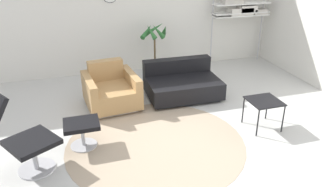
% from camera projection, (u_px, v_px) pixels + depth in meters
% --- Properties ---
extents(ground_plane, '(12.00, 12.00, 0.00)m').
position_uv_depth(ground_plane, '(163.00, 142.00, 4.59)').
color(ground_plane, silver).
extents(wall_back, '(12.00, 0.09, 2.80)m').
position_uv_depth(wall_back, '(121.00, 5.00, 6.67)').
color(wall_back, silver).
rests_on(wall_back, ground_plane).
extents(round_rug, '(2.48, 2.48, 0.01)m').
position_uv_depth(round_rug, '(156.00, 143.00, 4.56)').
color(round_rug, tan).
rests_on(round_rug, ground_plane).
extents(ottoman, '(0.47, 0.40, 0.37)m').
position_uv_depth(ottoman, '(82.00, 129.00, 4.39)').
color(ottoman, '#BCBCC1').
rests_on(ottoman, ground_plane).
extents(armchair_red, '(0.92, 0.97, 0.72)m').
position_uv_depth(armchair_red, '(111.00, 91.00, 5.53)').
color(armchair_red, silver).
rests_on(armchair_red, ground_plane).
extents(couch_low, '(1.29, 0.94, 0.61)m').
position_uv_depth(couch_low, '(182.00, 84.00, 5.93)').
color(couch_low, black).
rests_on(couch_low, ground_plane).
extents(side_table, '(0.46, 0.46, 0.45)m').
position_uv_depth(side_table, '(264.00, 103.00, 4.81)').
color(side_table, black).
rests_on(side_table, ground_plane).
extents(potted_plant, '(0.59, 0.57, 1.16)m').
position_uv_depth(potted_plant, '(155.00, 56.00, 6.71)').
color(potted_plant, silver).
rests_on(potted_plant, ground_plane).
extents(shelf_unit, '(1.30, 0.28, 1.68)m').
position_uv_depth(shelf_unit, '(242.00, 9.00, 7.16)').
color(shelf_unit, '#BCBCC1').
rests_on(shelf_unit, ground_plane).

